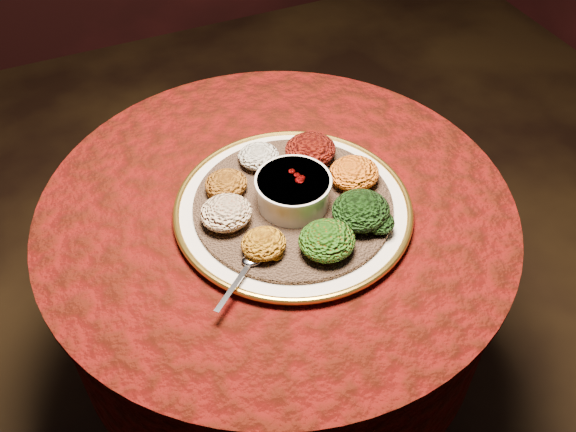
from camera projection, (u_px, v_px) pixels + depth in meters
name	position (u px, v px, depth m)	size (l,w,h in m)	color
table	(277.00, 263.00, 1.41)	(0.96, 0.96, 0.73)	black
platter	(293.00, 208.00, 1.26)	(0.54, 0.54, 0.02)	silver
injera	(293.00, 205.00, 1.25)	(0.39, 0.39, 0.01)	brown
stew_bowl	(293.00, 190.00, 1.22)	(0.15, 0.15, 0.06)	silver
spoon	(250.00, 263.00, 1.13)	(0.12, 0.10, 0.01)	silver
portion_ayib	(259.00, 156.00, 1.31)	(0.08, 0.08, 0.04)	silver
portion_kitfo	(310.00, 150.00, 1.32)	(0.11, 0.10, 0.05)	black
portion_tikil	(354.00, 173.00, 1.27)	(0.10, 0.10, 0.05)	orange
portion_gomen	(361.00, 211.00, 1.19)	(0.11, 0.11, 0.05)	black
portion_mixveg	(327.00, 240.00, 1.14)	(0.10, 0.10, 0.05)	#A2330A
portion_kik	(264.00, 244.00, 1.15)	(0.08, 0.08, 0.04)	#BF7910
portion_timatim	(226.00, 213.00, 1.19)	(0.10, 0.09, 0.05)	maroon
portion_shiro	(226.00, 184.00, 1.26)	(0.08, 0.08, 0.04)	#9C5712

